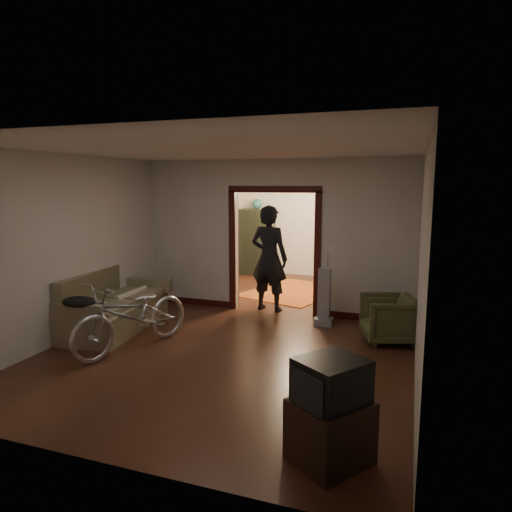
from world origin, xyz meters
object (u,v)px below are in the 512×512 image
at_px(locker, 257,242).
at_px(sofa, 116,300).
at_px(bicycle, 133,315).
at_px(armchair, 389,319).
at_px(person, 269,258).
at_px(desk, 352,269).

bearing_deg(locker, sofa, -98.09).
bearing_deg(sofa, locker, 75.56).
bearing_deg(bicycle, armchair, 42.88).
relative_size(sofa, locker, 1.20).
bearing_deg(sofa, person, 35.93).
distance_m(armchair, desk, 4.16).
height_order(sofa, desk, sofa).
bearing_deg(locker, person, -67.68).
bearing_deg(bicycle, person, 83.84).
xyz_separation_m(person, locker, (-1.35, 3.22, -0.13)).
height_order(bicycle, person, person).
bearing_deg(sofa, bicycle, -48.47).
relative_size(bicycle, person, 0.99).
relative_size(armchair, person, 0.39).
bearing_deg(locker, bicycle, -88.99).
bearing_deg(armchair, sofa, -97.12).
relative_size(armchair, desk, 0.83).
xyz_separation_m(bicycle, armchair, (3.43, 1.56, -0.16)).
bearing_deg(armchair, bicycle, -83.56).
xyz_separation_m(locker, desk, (2.50, -0.26, -0.51)).
bearing_deg(bicycle, sofa, 156.82).
xyz_separation_m(bicycle, person, (1.20, 2.62, 0.48)).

